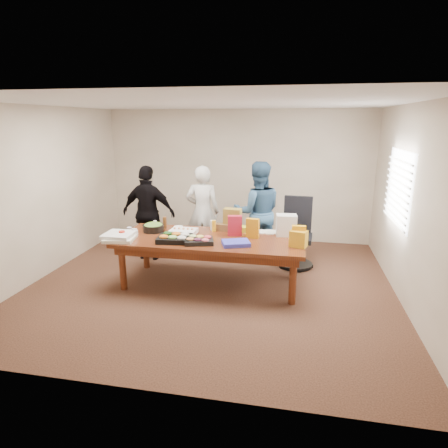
% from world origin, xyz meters
% --- Properties ---
extents(floor, '(5.50, 5.00, 0.02)m').
position_xyz_m(floor, '(0.00, 0.00, -0.01)').
color(floor, '#47301E').
rests_on(floor, ground).
extents(ceiling, '(5.50, 5.00, 0.02)m').
position_xyz_m(ceiling, '(0.00, 0.00, 2.71)').
color(ceiling, white).
rests_on(ceiling, wall_back).
extents(wall_back, '(5.50, 0.04, 2.70)m').
position_xyz_m(wall_back, '(0.00, 2.50, 1.35)').
color(wall_back, beige).
rests_on(wall_back, floor).
extents(wall_front, '(5.50, 0.04, 2.70)m').
position_xyz_m(wall_front, '(0.00, -2.50, 1.35)').
color(wall_front, beige).
rests_on(wall_front, floor).
extents(wall_left, '(0.04, 5.00, 2.70)m').
position_xyz_m(wall_left, '(-2.75, 0.00, 1.35)').
color(wall_left, beige).
rests_on(wall_left, floor).
extents(wall_right, '(0.04, 5.00, 2.70)m').
position_xyz_m(wall_right, '(2.75, 0.00, 1.35)').
color(wall_right, beige).
rests_on(wall_right, floor).
extents(window_panel, '(0.03, 1.40, 1.10)m').
position_xyz_m(window_panel, '(2.72, 0.60, 1.50)').
color(window_panel, white).
rests_on(window_panel, wall_right).
extents(window_blinds, '(0.04, 1.36, 1.00)m').
position_xyz_m(window_blinds, '(2.68, 0.60, 1.50)').
color(window_blinds, beige).
rests_on(window_blinds, wall_right).
extents(conference_table, '(2.80, 1.20, 0.75)m').
position_xyz_m(conference_table, '(0.00, 0.00, 0.38)').
color(conference_table, '#4C1C0F').
rests_on(conference_table, floor).
extents(office_chair, '(0.63, 0.63, 1.15)m').
position_xyz_m(office_chair, '(1.28, 0.98, 0.58)').
color(office_chair, black).
rests_on(office_chair, floor).
extents(person_center, '(0.65, 0.45, 1.70)m').
position_xyz_m(person_center, '(-0.43, 1.23, 0.85)').
color(person_center, silver).
rests_on(person_center, floor).
extents(person_right, '(1.00, 0.86, 1.79)m').
position_xyz_m(person_right, '(0.58, 1.17, 0.90)').
color(person_right, '#305478').
rests_on(person_right, floor).
extents(person_left, '(1.03, 0.50, 1.71)m').
position_xyz_m(person_left, '(-1.36, 0.91, 0.86)').
color(person_left, black).
rests_on(person_left, floor).
extents(veggie_tray, '(0.53, 0.43, 0.07)m').
position_xyz_m(veggie_tray, '(-0.49, -0.27, 0.79)').
color(veggie_tray, black).
rests_on(veggie_tray, conference_table).
extents(fruit_tray, '(0.48, 0.42, 0.06)m').
position_xyz_m(fruit_tray, '(-0.11, -0.28, 0.78)').
color(fruit_tray, black).
rests_on(fruit_tray, conference_table).
extents(sheet_cake, '(0.41, 0.32, 0.07)m').
position_xyz_m(sheet_cake, '(-0.47, 0.13, 0.79)').
color(sheet_cake, white).
rests_on(sheet_cake, conference_table).
extents(salad_bowl, '(0.44, 0.44, 0.11)m').
position_xyz_m(salad_bowl, '(-0.98, 0.17, 0.81)').
color(salad_bowl, black).
rests_on(salad_bowl, conference_table).
extents(chip_bag_blue, '(0.45, 0.40, 0.06)m').
position_xyz_m(chip_bag_blue, '(0.43, -0.27, 0.78)').
color(chip_bag_blue, '#363BC3').
rests_on(chip_bag_blue, conference_table).
extents(chip_bag_red, '(0.23, 0.13, 0.31)m').
position_xyz_m(chip_bag_red, '(0.34, 0.19, 0.91)').
color(chip_bag_red, red).
rests_on(chip_bag_red, conference_table).
extents(chip_bag_yellow, '(0.19, 0.08, 0.29)m').
position_xyz_m(chip_bag_yellow, '(1.30, -0.13, 0.90)').
color(chip_bag_yellow, '#F5A30C').
rests_on(chip_bag_yellow, conference_table).
extents(chip_bag_orange, '(0.20, 0.11, 0.30)m').
position_xyz_m(chip_bag_orange, '(0.62, 0.12, 0.90)').
color(chip_bag_orange, orange).
rests_on(chip_bag_orange, conference_table).
extents(mayo_jar, '(0.13, 0.13, 0.16)m').
position_xyz_m(mayo_jar, '(-0.06, 0.43, 0.83)').
color(mayo_jar, silver).
rests_on(mayo_jar, conference_table).
extents(mustard_bottle, '(0.07, 0.07, 0.18)m').
position_xyz_m(mustard_bottle, '(-0.03, 0.36, 0.84)').
color(mustard_bottle, gold).
rests_on(mustard_bottle, conference_table).
extents(dressing_bottle, '(0.07, 0.07, 0.19)m').
position_xyz_m(dressing_bottle, '(-0.86, 0.37, 0.85)').
color(dressing_bottle, brown).
rests_on(dressing_bottle, conference_table).
extents(ranch_bottle, '(0.06, 0.06, 0.16)m').
position_xyz_m(ranch_bottle, '(-0.98, 0.24, 0.83)').
color(ranch_bottle, silver).
rests_on(ranch_bottle, conference_table).
extents(banana_bunch, '(0.27, 0.17, 0.09)m').
position_xyz_m(banana_bunch, '(0.38, 0.43, 0.79)').
color(banana_bunch, '#C7D629').
rests_on(banana_bunch, conference_table).
extents(bread_loaf, '(0.29, 0.14, 0.11)m').
position_xyz_m(bread_loaf, '(0.10, 0.42, 0.81)').
color(bread_loaf, brown).
rests_on(bread_loaf, conference_table).
extents(kraft_bag, '(0.29, 0.18, 0.36)m').
position_xyz_m(kraft_bag, '(0.25, 0.46, 0.93)').
color(kraft_bag, olive).
rests_on(kraft_bag, conference_table).
extents(red_cup, '(0.10, 0.10, 0.12)m').
position_xyz_m(red_cup, '(-1.30, -0.29, 0.81)').
color(red_cup, red).
rests_on(red_cup, conference_table).
extents(clear_cup_a, '(0.08, 0.08, 0.11)m').
position_xyz_m(clear_cup_a, '(-1.30, -0.03, 0.80)').
color(clear_cup_a, white).
rests_on(clear_cup_a, conference_table).
extents(clear_cup_b, '(0.10, 0.10, 0.11)m').
position_xyz_m(clear_cup_b, '(-1.18, -0.12, 0.81)').
color(clear_cup_b, silver).
rests_on(clear_cup_b, conference_table).
extents(pizza_box_lower, '(0.48, 0.48, 0.05)m').
position_xyz_m(pizza_box_lower, '(-1.30, -0.36, 0.77)').
color(pizza_box_lower, white).
rests_on(pizza_box_lower, conference_table).
extents(pizza_box_upper, '(0.43, 0.43, 0.05)m').
position_xyz_m(pizza_box_upper, '(-1.33, -0.34, 0.82)').
color(pizza_box_upper, white).
rests_on(pizza_box_upper, pizza_box_lower).
extents(plate_a, '(0.29, 0.29, 0.01)m').
position_xyz_m(plate_a, '(0.85, 0.45, 0.76)').
color(plate_a, silver).
rests_on(plate_a, conference_table).
extents(plate_b, '(0.28, 0.28, 0.01)m').
position_xyz_m(plate_b, '(0.72, 0.45, 0.76)').
color(plate_b, white).
rests_on(plate_b, conference_table).
extents(dip_bowl_a, '(0.15, 0.15, 0.06)m').
position_xyz_m(dip_bowl_a, '(0.53, 0.41, 0.78)').
color(dip_bowl_a, beige).
rests_on(dip_bowl_a, conference_table).
extents(dip_bowl_b, '(0.17, 0.17, 0.06)m').
position_xyz_m(dip_bowl_b, '(-0.61, 0.32, 0.78)').
color(dip_bowl_b, white).
rests_on(dip_bowl_b, conference_table).
extents(grocery_bag_white, '(0.33, 0.25, 0.33)m').
position_xyz_m(grocery_bag_white, '(1.11, 0.34, 0.91)').
color(grocery_bag_white, white).
rests_on(grocery_bag_white, conference_table).
extents(grocery_bag_yellow, '(0.27, 0.22, 0.23)m').
position_xyz_m(grocery_bag_yellow, '(1.30, -0.18, 0.87)').
color(grocery_bag_yellow, gold).
rests_on(grocery_bag_yellow, conference_table).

